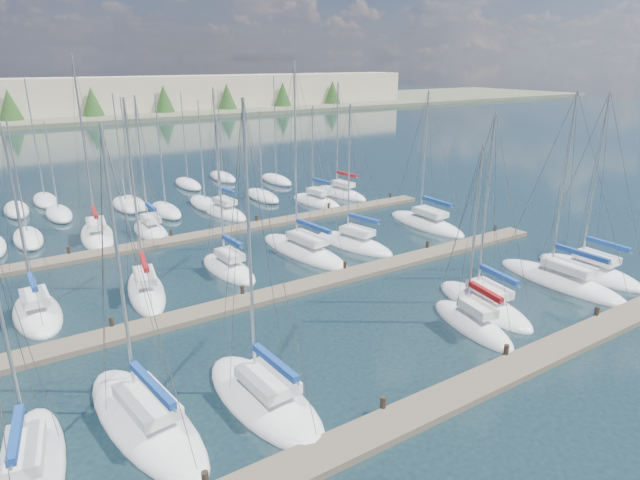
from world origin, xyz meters
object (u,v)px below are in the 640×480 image
sailboat_f (560,281)px  sailboat_m (426,224)px  sailboat_r (341,193)px  sailboat_p (224,212)px  sailboat_n (97,235)px  sailboat_a (30,470)px  sailboat_q (316,202)px  sailboat_e (483,305)px  sailboat_o (151,230)px  sailboat_b (145,420)px  sailboat_k (303,251)px  sailboat_j (229,269)px  sailboat_g (589,271)px  sailboat_h (37,313)px  sailboat_l (354,244)px  sailboat_c (264,398)px  sailboat_i (146,290)px  sailboat_d (472,324)px

sailboat_f → sailboat_m: (1.72, 14.78, -0.00)m
sailboat_r → sailboat_p: bearing=172.5°
sailboat_n → sailboat_a: (-7.93, -27.60, -0.01)m
sailboat_f → sailboat_q: bearing=94.6°
sailboat_n → sailboat_e: 32.07m
sailboat_o → sailboat_a: sailboat_o is taller
sailboat_f → sailboat_b: sailboat_f is taller
sailboat_o → sailboat_k: (8.52, -11.83, -0.01)m
sailboat_j → sailboat_g: 25.68m
sailboat_h → sailboat_l: size_ratio=0.98×
sailboat_j → sailboat_c: size_ratio=0.84×
sailboat_p → sailboat_r: bearing=-7.1°
sailboat_b → sailboat_l: (20.66, 13.35, 0.01)m
sailboat_a → sailboat_k: 25.36m
sailboat_f → sailboat_b: (-27.85, 0.51, -0.01)m
sailboat_m → sailboat_i: bearing=-177.0°
sailboat_a → sailboat_e: 24.92m
sailboat_i → sailboat_q: 25.33m
sailboat_a → sailboat_c: size_ratio=0.83×
sailboat_g → sailboat_j: bearing=147.2°
sailboat_r → sailboat_g: bearing=-94.2°
sailboat_b → sailboat_m: bearing=18.3°
sailboat_r → sailboat_h: sailboat_r is taller
sailboat_q → sailboat_b: sailboat_b is taller
sailboat_p → sailboat_h: (-18.16, -14.64, -0.00)m
sailboat_o → sailboat_p: size_ratio=0.97×
sailboat_g → sailboat_l: 17.42m
sailboat_n → sailboat_r: size_ratio=1.21×
sailboat_i → sailboat_a: (-8.15, -13.81, -0.01)m
sailboat_p → sailboat_f: size_ratio=0.95×
sailboat_k → sailboat_q: bearing=47.3°
sailboat_a → sailboat_q: bearing=52.0°
sailboat_r → sailboat_n: bearing=175.0°
sailboat_l → sailboat_g: bearing=-65.4°
sailboat_p → sailboat_g: bearing=-68.3°
sailboat_n → sailboat_g: 38.98m
sailboat_n → sailboat_b: (-3.57, -27.01, -0.03)m
sailboat_a → sailboat_f: sailboat_f is taller
sailboat_q → sailboat_c: 34.54m
sailboat_o → sailboat_n: size_ratio=0.79×
sailboat_k → sailboat_c: (-11.46, -15.44, -0.01)m
sailboat_c → sailboat_g: bearing=-1.9°
sailboat_f → sailboat_k: bearing=127.7°
sailboat_r → sailboat_f: size_ratio=0.96×
sailboat_n → sailboat_d: size_ratio=1.41×
sailboat_p → sailboat_e: 28.70m
sailboat_a → sailboat_l: bearing=38.9°
sailboat_o → sailboat_b: 27.07m
sailboat_q → sailboat_g: 27.59m
sailboat_r → sailboat_h: 35.35m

